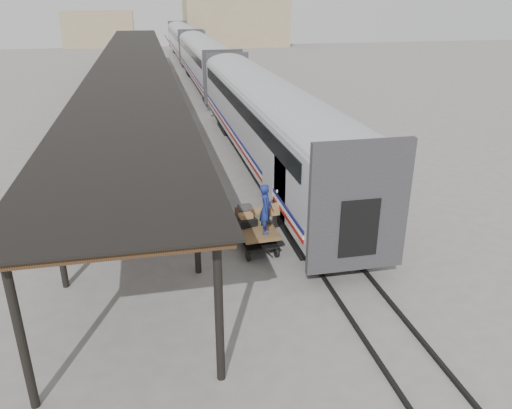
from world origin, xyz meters
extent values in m
plane|color=slate|center=(0.00, 0.00, 0.00)|extent=(160.00, 160.00, 0.00)
cube|color=silver|center=(3.20, 8.00, 2.60)|extent=(3.00, 24.00, 2.90)
cube|color=#28282B|center=(3.20, -3.90, 2.60)|extent=(3.04, 0.22, 3.50)
cube|color=black|center=(1.68, 8.00, 3.50)|extent=(0.04, 22.08, 0.65)
cube|color=black|center=(3.20, 8.00, 0.90)|extent=(2.55, 23.04, 0.50)
cube|color=silver|center=(3.20, 34.00, 2.60)|extent=(3.00, 24.00, 2.90)
cube|color=#28282B|center=(3.20, 22.10, 2.60)|extent=(3.04, 0.22, 3.50)
cube|color=black|center=(1.68, 34.00, 3.50)|extent=(0.04, 22.08, 0.65)
cube|color=black|center=(3.20, 34.00, 0.90)|extent=(2.55, 23.04, 0.50)
cube|color=silver|center=(3.20, 60.00, 2.60)|extent=(3.00, 24.00, 2.90)
cube|color=#28282B|center=(3.20, 48.10, 2.60)|extent=(3.04, 0.22, 3.50)
cube|color=black|center=(1.68, 60.00, 3.50)|extent=(0.04, 22.08, 0.65)
cube|color=black|center=(3.20, 60.00, 0.90)|extent=(2.55, 23.04, 0.50)
cube|color=black|center=(1.95, -0.50, 2.15)|extent=(0.50, 1.70, 2.00)
imported|color=silver|center=(1.95, -0.50, 2.01)|extent=(0.72, 0.89, 1.72)
cube|color=#A37646|center=(1.55, -0.65, 1.40)|extent=(0.57, 0.25, 0.42)
cube|color=#422B19|center=(-3.40, 24.00, 4.00)|extent=(4.60, 64.00, 0.18)
cube|color=black|center=(-3.40, 24.00, 4.12)|extent=(4.90, 64.30, 0.06)
cylinder|color=black|center=(-5.45, -7.00, 2.00)|extent=(0.20, 0.20, 4.00)
cylinder|color=black|center=(-5.45, 24.00, 2.00)|extent=(0.20, 0.20, 4.00)
cylinder|color=black|center=(-5.45, 55.00, 2.00)|extent=(0.20, 0.20, 4.00)
cylinder|color=black|center=(-1.35, -7.00, 2.00)|extent=(0.20, 0.20, 4.00)
cylinder|color=black|center=(-1.35, 24.00, 2.00)|extent=(0.20, 0.20, 4.00)
cylinder|color=black|center=(-1.35, 55.00, 2.00)|extent=(0.20, 0.20, 4.00)
cube|color=black|center=(2.48, 34.00, 0.06)|extent=(0.10, 150.00, 0.12)
cube|color=black|center=(3.92, 34.00, 0.06)|extent=(0.10, 150.00, 0.12)
cube|color=tan|center=(14.00, 78.00, 4.00)|extent=(18.00, 10.00, 8.00)
cube|color=tan|center=(-10.00, 82.00, 3.00)|extent=(12.00, 8.00, 6.00)
cube|color=brown|center=(0.80, -0.62, 0.80)|extent=(1.41, 2.48, 0.12)
cube|color=black|center=(0.80, -0.62, 0.45)|extent=(1.30, 2.37, 0.06)
cylinder|color=black|center=(0.37, -1.60, 0.20)|extent=(0.11, 0.40, 0.40)
cylinder|color=black|center=(1.37, -1.53, 0.20)|extent=(0.11, 0.40, 0.40)
cylinder|color=black|center=(0.24, 0.29, 0.20)|extent=(0.11, 0.40, 0.40)
cylinder|color=black|center=(1.24, 0.36, 0.20)|extent=(0.11, 0.40, 0.40)
cube|color=#3C3D3F|center=(0.49, -0.13, 0.96)|extent=(0.60, 0.42, 0.20)
cube|color=#A37646|center=(1.10, 0.11, 0.97)|extent=(0.63, 0.47, 0.22)
cube|color=black|center=(0.51, -0.64, 0.99)|extent=(0.76, 0.62, 0.26)
cube|color=#4F5432|center=(1.05, -0.46, 0.96)|extent=(0.60, 0.46, 0.20)
cube|color=#48281C|center=(0.53, -0.16, 1.19)|extent=(0.64, 0.48, 0.22)
cube|color=#A37646|center=(0.51, -0.55, 1.19)|extent=(0.50, 0.39, 0.18)
cube|color=#3C3D3F|center=(0.55, -0.18, 1.36)|extent=(0.50, 0.39, 0.17)
cube|color=maroon|center=(-2.65, 15.64, 0.57)|extent=(0.96, 1.57, 0.93)
cube|color=maroon|center=(-2.64, 16.05, 1.19)|extent=(0.89, 0.64, 0.36)
cylinder|color=black|center=(-3.07, 15.08, 0.19)|extent=(0.13, 0.37, 0.37)
cylinder|color=black|center=(-2.24, 15.06, 0.19)|extent=(0.13, 0.37, 0.37)
cylinder|color=black|center=(-3.05, 16.22, 0.19)|extent=(0.13, 0.37, 0.37)
cylinder|color=black|center=(-2.23, 16.20, 0.19)|extent=(0.13, 0.37, 0.37)
imported|color=navy|center=(1.05, -1.27, 1.72)|extent=(0.56, 0.71, 1.73)
imported|color=black|center=(-1.95, 15.69, 0.77)|extent=(0.93, 0.44, 1.55)
camera|label=1|loc=(-2.50, -16.20, 8.27)|focal=35.00mm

